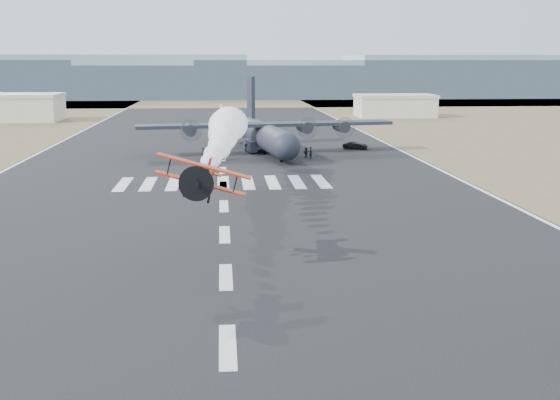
{
  "coord_description": "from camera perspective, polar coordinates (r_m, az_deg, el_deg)",
  "views": [
    {
      "loc": [
        -0.16,
        -34.22,
        14.5
      ],
      "look_at": [
        4.29,
        18.6,
        4.0
      ],
      "focal_mm": 45.0,
      "sensor_mm": 36.0,
      "label": 1
    }
  ],
  "objects": [
    {
      "name": "transport_aircraft",
      "position": [
        114.41,
        -1.31,
        5.47
      ],
      "size": [
        41.33,
        33.91,
        11.93
      ],
      "rotation": [
        0.0,
        0.0,
        0.14
      ],
      "color": "black",
      "rests_on": "ground"
    },
    {
      "name": "crew_a",
      "position": [
        105.58,
        -6.24,
        3.74
      ],
      "size": [
        0.72,
        0.61,
        1.82
      ],
      "primitive_type": "imported",
      "rotation": [
        0.0,
        0.0,
        6.18
      ],
      "color": "black",
      "rests_on": "ground"
    },
    {
      "name": "crew_b",
      "position": [
        104.72,
        -5.36,
        3.63
      ],
      "size": [
        0.74,
        0.88,
        1.56
      ],
      "primitive_type": "imported",
      "rotation": [
        0.0,
        0.0,
        5.14
      ],
      "color": "black",
      "rests_on": "ground"
    },
    {
      "name": "hangar_right",
      "position": [
        190.26,
        9.32,
        7.59
      ],
      "size": [
        20.5,
        12.5,
        5.9
      ],
      "color": "beige",
      "rests_on": "ground"
    },
    {
      "name": "crew_d",
      "position": [
        111.62,
        -1.26,
        4.2
      ],
      "size": [
        0.62,
        1.09,
        1.78
      ],
      "primitive_type": "imported",
      "rotation": [
        0.0,
        0.0,
        1.66
      ],
      "color": "black",
      "rests_on": "ground"
    },
    {
      "name": "crew_f",
      "position": [
        107.71,
        2.15,
        3.89
      ],
      "size": [
        1.42,
        1.4,
        1.63
      ],
      "primitive_type": "imported",
      "rotation": [
        0.0,
        0.0,
        0.77
      ],
      "color": "black",
      "rests_on": "ground"
    },
    {
      "name": "aerobatic_biplane",
      "position": [
        49.77,
        -6.35,
        1.88
      ],
      "size": [
        6.65,
        6.1,
        3.38
      ],
      "rotation": [
        0.0,
        0.25,
        -0.06
      ],
      "color": "#BC340C"
    },
    {
      "name": "ridge_seg_e",
      "position": [
        301.43,
        7.79,
        9.77
      ],
      "size": [
        150.0,
        50.0,
        15.0
      ],
      "primitive_type": "cube",
      "color": "gray",
      "rests_on": "ground"
    },
    {
      "name": "ground",
      "position": [
        37.17,
        -4.27,
        -11.79
      ],
      "size": [
        500.0,
        500.0,
        0.0
      ],
      "primitive_type": "plane",
      "color": "black",
      "rests_on": "ground"
    },
    {
      "name": "crew_h",
      "position": [
        106.77,
        -0.18,
        3.86
      ],
      "size": [
        0.95,
        0.95,
        1.7
      ],
      "primitive_type": "imported",
      "rotation": [
        0.0,
        0.0,
        0.78
      ],
      "color": "black",
      "rests_on": "ground"
    },
    {
      "name": "crew_c",
      "position": [
        111.14,
        -2.78,
        4.16
      ],
      "size": [
        0.56,
        1.17,
        1.79
      ],
      "primitive_type": "imported",
      "rotation": [
        0.0,
        0.0,
        1.59
      ],
      "color": "black",
      "rests_on": "ground"
    },
    {
      "name": "ridge_seg_c",
      "position": [
        301.34,
        -17.49,
        9.55
      ],
      "size": [
        150.0,
        50.0,
        17.0
      ],
      "primitive_type": "cube",
      "color": "gray",
      "rests_on": "ground"
    },
    {
      "name": "smoke_trail",
      "position": [
        81.29,
        -4.43,
        5.73
      ],
      "size": [
        4.74,
        39.19,
        4.26
      ],
      "rotation": [
        0.0,
        0.0,
        -0.06
      ],
      "color": "white"
    },
    {
      "name": "runway_markings",
      "position": [
        95.33,
        -4.66,
        2.42
      ],
      "size": [
        60.0,
        260.0,
        0.01
      ],
      "primitive_type": null,
      "color": "silver",
      "rests_on": "ground"
    },
    {
      "name": "scrub_far",
      "position": [
        264.62,
        -4.82,
        8.02
      ],
      "size": [
        500.0,
        80.0,
        0.0
      ],
      "primitive_type": "cube",
      "color": "brown",
      "rests_on": "ground"
    },
    {
      "name": "crew_e",
      "position": [
        105.58,
        -4.65,
        3.77
      ],
      "size": [
        0.74,
        0.99,
        1.81
      ],
      "primitive_type": "imported",
      "rotation": [
        0.0,
        0.0,
        4.96
      ],
      "color": "black",
      "rests_on": "ground"
    },
    {
      "name": "crew_g",
      "position": [
        106.16,
        2.52,
        3.86
      ],
      "size": [
        0.63,
        0.74,
        1.88
      ],
      "primitive_type": "imported",
      "rotation": [
        0.0,
        0.0,
        1.67
      ],
      "color": "black",
      "rests_on": "ground"
    },
    {
      "name": "support_vehicle",
      "position": [
        119.28,
        6.16,
        4.44
      ],
      "size": [
        4.68,
        3.45,
        1.18
      ],
      "primitive_type": "imported",
      "rotation": [
        0.0,
        0.0,
        1.18
      ],
      "color": "black",
      "rests_on": "ground"
    },
    {
      "name": "ridge_seg_d",
      "position": [
        294.33,
        -4.85,
        9.61
      ],
      "size": [
        150.0,
        50.0,
        13.0
      ],
      "primitive_type": "cube",
      "color": "gray",
      "rests_on": "ground"
    },
    {
      "name": "hangar_left",
      "position": [
        186.9,
        -21.07,
        7.06
      ],
      "size": [
        24.5,
        14.5,
        6.7
      ],
      "color": "beige",
      "rests_on": "ground"
    },
    {
      "name": "ridge_seg_f",
      "position": [
        321.78,
        19.32,
        9.52
      ],
      "size": [
        150.0,
        50.0,
        17.0
      ],
      "primitive_type": "cube",
      "color": "gray",
      "rests_on": "ground"
    }
  ]
}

